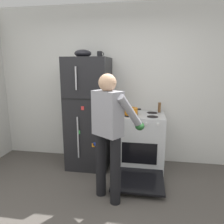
{
  "coord_description": "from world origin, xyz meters",
  "views": [
    {
      "loc": [
        0.53,
        -1.77,
        1.68
      ],
      "look_at": [
        0.02,
        1.32,
        1.0
      ],
      "focal_mm": 33.87,
      "sensor_mm": 36.0,
      "label": 1
    }
  ],
  "objects_px": {
    "pepper_mill": "(159,107)",
    "mixing_bowl": "(83,53)",
    "stove_range": "(140,142)",
    "coffee_mug": "(100,54)",
    "refrigerator": "(89,113)",
    "person_cook": "(110,127)",
    "red_pot": "(131,111)"
  },
  "relations": [
    {
      "from": "refrigerator",
      "to": "coffee_mug",
      "type": "height_order",
      "value": "coffee_mug"
    },
    {
      "from": "pepper_mill",
      "to": "mixing_bowl",
      "type": "xyz_separation_m",
      "value": [
        -1.24,
        -0.2,
        0.87
      ]
    },
    {
      "from": "pepper_mill",
      "to": "mixing_bowl",
      "type": "relative_size",
      "value": 0.6
    },
    {
      "from": "refrigerator",
      "to": "red_pot",
      "type": "relative_size",
      "value": 5.66
    },
    {
      "from": "refrigerator",
      "to": "pepper_mill",
      "type": "bearing_deg",
      "value": 9.8
    },
    {
      "from": "red_pot",
      "to": "pepper_mill",
      "type": "height_order",
      "value": "pepper_mill"
    },
    {
      "from": "coffee_mug",
      "to": "refrigerator",
      "type": "bearing_deg",
      "value": -164.6
    },
    {
      "from": "coffee_mug",
      "to": "person_cook",
      "type": "bearing_deg",
      "value": -71.13
    },
    {
      "from": "person_cook",
      "to": "mixing_bowl",
      "type": "bearing_deg",
      "value": 123.04
    },
    {
      "from": "refrigerator",
      "to": "stove_range",
      "type": "xyz_separation_m",
      "value": [
        0.86,
        -0.02,
        -0.46
      ]
    },
    {
      "from": "person_cook",
      "to": "red_pot",
      "type": "height_order",
      "value": "person_cook"
    },
    {
      "from": "coffee_mug",
      "to": "mixing_bowl",
      "type": "bearing_deg",
      "value": -169.22
    },
    {
      "from": "red_pot",
      "to": "pepper_mill",
      "type": "relative_size",
      "value": 1.97
    },
    {
      "from": "refrigerator",
      "to": "mixing_bowl",
      "type": "bearing_deg",
      "value": 179.78
    },
    {
      "from": "person_cook",
      "to": "red_pot",
      "type": "bearing_deg",
      "value": 77.51
    },
    {
      "from": "person_cook",
      "to": "coffee_mug",
      "type": "bearing_deg",
      "value": 108.87
    },
    {
      "from": "stove_range",
      "to": "pepper_mill",
      "type": "distance_m",
      "value": 0.67
    },
    {
      "from": "stove_range",
      "to": "coffee_mug",
      "type": "xyz_separation_m",
      "value": [
        -0.68,
        0.07,
        1.41
      ]
    },
    {
      "from": "refrigerator",
      "to": "stove_range",
      "type": "distance_m",
      "value": 0.97
    },
    {
      "from": "person_cook",
      "to": "pepper_mill",
      "type": "xyz_separation_m",
      "value": [
        0.65,
        1.11,
        0.06
      ]
    },
    {
      "from": "coffee_mug",
      "to": "pepper_mill",
      "type": "height_order",
      "value": "coffee_mug"
    },
    {
      "from": "person_cook",
      "to": "red_pot",
      "type": "relative_size",
      "value": 4.98
    },
    {
      "from": "stove_range",
      "to": "pepper_mill",
      "type": "bearing_deg",
      "value": 36.01
    },
    {
      "from": "coffee_mug",
      "to": "pepper_mill",
      "type": "distance_m",
      "value": 1.31
    },
    {
      "from": "person_cook",
      "to": "mixing_bowl",
      "type": "xyz_separation_m",
      "value": [
        -0.59,
        0.91,
        0.92
      ]
    },
    {
      "from": "coffee_mug",
      "to": "pepper_mill",
      "type": "relative_size",
      "value": 0.69
    },
    {
      "from": "person_cook",
      "to": "mixing_bowl",
      "type": "distance_m",
      "value": 1.42
    },
    {
      "from": "stove_range",
      "to": "red_pot",
      "type": "bearing_deg",
      "value": -168.7
    },
    {
      "from": "refrigerator",
      "to": "person_cook",
      "type": "distance_m",
      "value": 1.04
    },
    {
      "from": "stove_range",
      "to": "mixing_bowl",
      "type": "bearing_deg",
      "value": 178.9
    },
    {
      "from": "red_pot",
      "to": "stove_range",
      "type": "bearing_deg",
      "value": 11.3
    },
    {
      "from": "refrigerator",
      "to": "mixing_bowl",
      "type": "xyz_separation_m",
      "value": [
        -0.08,
        0.0,
        0.97
      ]
    }
  ]
}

